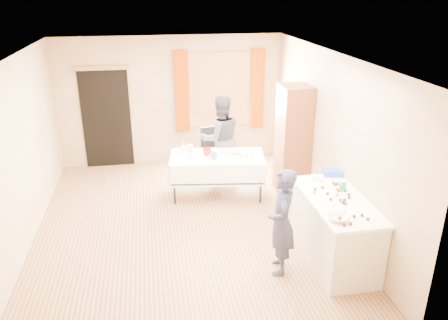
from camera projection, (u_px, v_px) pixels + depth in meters
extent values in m
cube|color=#9E7047|center=(186.00, 226.00, 6.83)|extent=(4.50, 5.50, 0.02)
cube|color=white|center=(180.00, 56.00, 5.85)|extent=(4.50, 5.50, 0.02)
cube|color=tan|center=(171.00, 101.00, 8.86)|extent=(4.50, 0.02, 2.60)
cube|color=tan|center=(211.00, 254.00, 3.82)|extent=(4.50, 0.02, 2.60)
cube|color=tan|center=(18.00, 157.00, 5.97)|extent=(0.02, 5.50, 2.60)
cube|color=tan|center=(330.00, 138.00, 6.70)|extent=(0.02, 5.50, 2.60)
cube|color=olive|center=(220.00, 90.00, 8.91)|extent=(1.32, 0.06, 1.52)
cube|color=white|center=(220.00, 90.00, 8.90)|extent=(1.20, 0.02, 1.40)
cube|color=#872F00|center=(182.00, 92.00, 8.74)|extent=(0.28, 0.06, 1.65)
cube|color=#872F00|center=(257.00, 89.00, 8.99)|extent=(0.28, 0.06, 1.65)
cube|color=black|center=(107.00, 119.00, 8.73)|extent=(0.95, 0.04, 2.00)
cube|color=olive|center=(101.00, 68.00, 8.33)|extent=(1.05, 0.06, 0.08)
cube|color=brown|center=(293.00, 140.00, 7.61)|extent=(0.50, 0.60, 1.94)
cube|color=beige|center=(334.00, 231.00, 5.84)|extent=(0.69, 1.53, 0.86)
cube|color=white|center=(338.00, 200.00, 5.67)|extent=(0.75, 1.59, 0.04)
cube|color=white|center=(217.00, 157.00, 7.55)|extent=(1.68, 1.01, 0.04)
cube|color=black|center=(214.00, 155.00, 8.47)|extent=(0.48, 0.48, 0.06)
cube|color=black|center=(210.00, 140.00, 8.52)|extent=(0.39, 0.14, 0.56)
imported|color=#1E2140|center=(282.00, 222.00, 5.49)|extent=(0.68, 0.58, 1.43)
imported|color=black|center=(221.00, 138.00, 8.13)|extent=(1.00, 0.88, 1.66)
cylinder|color=#088347|center=(343.00, 187.00, 5.85)|extent=(0.08, 0.08, 0.12)
imported|color=white|center=(337.00, 218.00, 5.14)|extent=(0.41, 0.41, 0.06)
cube|color=white|center=(316.00, 178.00, 6.17)|extent=(0.18, 0.15, 0.08)
cube|color=blue|center=(334.00, 173.00, 6.36)|extent=(0.34, 0.26, 0.08)
cylinder|color=silver|center=(190.00, 152.00, 7.39)|extent=(0.12, 0.12, 0.22)
imported|color=#B40C1C|center=(207.00, 151.00, 7.56)|extent=(0.27, 0.27, 0.12)
imported|color=red|center=(214.00, 156.00, 7.37)|extent=(0.18, 0.18, 0.12)
imported|color=white|center=(235.00, 152.00, 7.63)|extent=(0.34, 0.34, 0.06)
cube|color=white|center=(246.00, 157.00, 7.46)|extent=(0.28, 0.20, 0.02)
imported|color=white|center=(183.00, 148.00, 7.64)|extent=(0.14, 0.14, 0.17)
sphere|color=#3F2314|center=(314.00, 192.00, 5.79)|extent=(0.04, 0.04, 0.04)
sphere|color=black|center=(315.00, 189.00, 5.89)|extent=(0.04, 0.04, 0.04)
sphere|color=black|center=(344.00, 225.00, 5.01)|extent=(0.04, 0.04, 0.04)
sphere|color=black|center=(351.00, 224.00, 5.03)|extent=(0.04, 0.04, 0.04)
sphere|color=black|center=(349.00, 198.00, 5.65)|extent=(0.04, 0.04, 0.04)
sphere|color=black|center=(345.00, 190.00, 5.85)|extent=(0.04, 0.04, 0.04)
sphere|color=#3F2314|center=(337.00, 194.00, 5.74)|extent=(0.04, 0.04, 0.04)
sphere|color=black|center=(343.00, 202.00, 5.53)|extent=(0.04, 0.04, 0.04)
sphere|color=black|center=(341.00, 187.00, 5.94)|extent=(0.04, 0.04, 0.04)
sphere|color=black|center=(339.00, 190.00, 5.84)|extent=(0.04, 0.04, 0.04)
sphere|color=black|center=(340.00, 200.00, 5.59)|extent=(0.04, 0.04, 0.04)
sphere|color=black|center=(323.00, 187.00, 5.93)|extent=(0.04, 0.04, 0.04)
sphere|color=#3F2314|center=(337.00, 189.00, 5.89)|extent=(0.04, 0.04, 0.04)
sphere|color=black|center=(346.00, 216.00, 5.21)|extent=(0.04, 0.04, 0.04)
sphere|color=black|center=(354.00, 216.00, 5.19)|extent=(0.04, 0.04, 0.04)
sphere|color=black|center=(340.00, 218.00, 5.15)|extent=(0.04, 0.04, 0.04)
sphere|color=black|center=(327.00, 193.00, 5.76)|extent=(0.04, 0.04, 0.04)
sphere|color=black|center=(368.00, 219.00, 5.13)|extent=(0.04, 0.04, 0.04)
sphere|color=#3F2314|center=(339.00, 184.00, 6.03)|extent=(0.04, 0.04, 0.04)
sphere|color=black|center=(331.00, 212.00, 5.28)|extent=(0.04, 0.04, 0.04)
sphere|color=black|center=(338.00, 183.00, 6.05)|extent=(0.04, 0.04, 0.04)
sphere|color=black|center=(335.00, 184.00, 6.03)|extent=(0.04, 0.04, 0.04)
sphere|color=black|center=(362.00, 215.00, 5.21)|extent=(0.04, 0.04, 0.04)
sphere|color=black|center=(345.00, 213.00, 5.26)|extent=(0.04, 0.04, 0.04)
sphere|color=#3F2314|center=(340.00, 222.00, 5.08)|extent=(0.04, 0.04, 0.04)
sphere|color=black|center=(333.00, 183.00, 6.07)|extent=(0.04, 0.04, 0.04)
sphere|color=black|center=(331.00, 199.00, 5.61)|extent=(0.04, 0.04, 0.04)
sphere|color=black|center=(349.00, 195.00, 5.73)|extent=(0.04, 0.04, 0.04)
sphere|color=black|center=(345.00, 203.00, 5.50)|extent=(0.04, 0.04, 0.04)
sphere|color=black|center=(345.00, 199.00, 5.60)|extent=(0.04, 0.04, 0.04)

